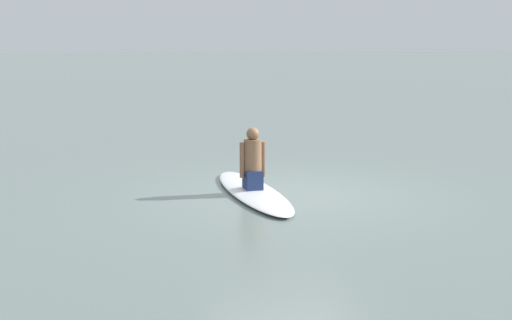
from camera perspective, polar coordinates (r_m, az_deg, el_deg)
name	(u,v)px	position (r m, az deg, el deg)	size (l,w,h in m)	color
ground_plane	(294,195)	(10.47, 3.24, -3.01)	(400.00, 400.00, 0.00)	slate
surfboard	(253,191)	(10.50, -0.28, -2.71)	(3.40, 0.74, 0.09)	white
person_paddler	(253,161)	(10.41, -0.28, -0.11)	(0.43, 0.34, 0.98)	navy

